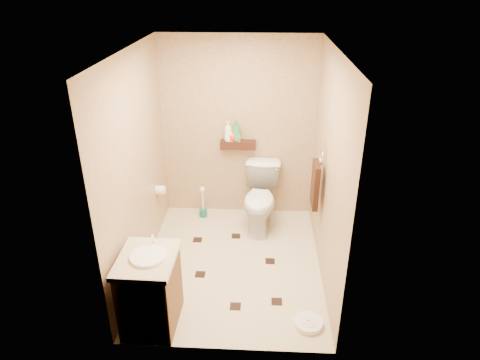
{
  "coord_description": "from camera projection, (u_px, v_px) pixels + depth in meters",
  "views": [
    {
      "loc": [
        0.3,
        -4.02,
        3.05
      ],
      "look_at": [
        0.07,
        0.25,
        0.96
      ],
      "focal_mm": 32.0,
      "sensor_mm": 36.0,
      "label": 1
    }
  ],
  "objects": [
    {
      "name": "wall_shelf",
      "position": [
        238.0,
        145.0,
        5.56
      ],
      "size": [
        0.46,
        0.14,
        0.1
      ],
      "primitive_type": "cube",
      "color": "#39190F",
      "rests_on": "wall_back"
    },
    {
      "name": "vanity",
      "position": [
        150.0,
        290.0,
        3.97
      ],
      "size": [
        0.53,
        0.63,
        0.88
      ],
      "rotation": [
        0.0,
        0.0,
        -0.02
      ],
      "color": "brown",
      "rests_on": "ground"
    },
    {
      "name": "ceiling",
      "position": [
        231.0,
        50.0,
        3.9
      ],
      "size": [
        2.0,
        2.5,
        0.02
      ],
      "primitive_type": "cube",
      "color": "silver",
      "rests_on": "wall_back"
    },
    {
      "name": "towel_ring",
      "position": [
        316.0,
        183.0,
        4.72
      ],
      "size": [
        0.12,
        0.3,
        0.76
      ],
      "color": "silver",
      "rests_on": "wall_right"
    },
    {
      "name": "wall_front",
      "position": [
        220.0,
        237.0,
        3.31
      ],
      "size": [
        2.0,
        0.04,
        2.4
      ],
      "primitive_type": "cube",
      "color": "tan",
      "rests_on": "ground"
    },
    {
      "name": "bottle_e",
      "position": [
        238.0,
        136.0,
        5.51
      ],
      "size": [
        0.07,
        0.07,
        0.14
      ],
      "primitive_type": "imported",
      "rotation": [
        0.0,
        0.0,
        1.61
      ],
      "color": "#D68F47",
      "rests_on": "wall_shelf"
    },
    {
      "name": "wall_left",
      "position": [
        137.0,
        167.0,
        4.48
      ],
      "size": [
        0.04,
        2.5,
        2.4
      ],
      "primitive_type": "cube",
      "color": "tan",
      "rests_on": "ground"
    },
    {
      "name": "bathroom_scale",
      "position": [
        308.0,
        323.0,
        4.08
      ],
      "size": [
        0.34,
        0.34,
        0.06
      ],
      "rotation": [
        0.0,
        0.0,
        0.25
      ],
      "color": "white",
      "rests_on": "ground"
    },
    {
      "name": "toilet_paper",
      "position": [
        160.0,
        190.0,
        5.32
      ],
      "size": [
        0.12,
        0.11,
        0.12
      ],
      "color": "white",
      "rests_on": "wall_left"
    },
    {
      "name": "bottle_d",
      "position": [
        236.0,
        131.0,
        5.48
      ],
      "size": [
        0.11,
        0.11,
        0.28
      ],
      "primitive_type": "imported",
      "rotation": [
        0.0,
        0.0,
        0.02
      ],
      "color": "#2D8948",
      "rests_on": "wall_shelf"
    },
    {
      "name": "bottle_a",
      "position": [
        228.0,
        131.0,
        5.48
      ],
      "size": [
        0.14,
        0.14,
        0.27
      ],
      "primitive_type": "imported",
      "rotation": [
        0.0,
        0.0,
        5.27
      ],
      "color": "white",
      "rests_on": "wall_shelf"
    },
    {
      "name": "toilet_brush",
      "position": [
        203.0,
        206.0,
        5.84
      ],
      "size": [
        0.1,
        0.1,
        0.46
      ],
      "color": "#18605C",
      "rests_on": "ground"
    },
    {
      "name": "ground",
      "position": [
        233.0,
        263.0,
        4.96
      ],
      "size": [
        2.5,
        2.5,
        0.0
      ],
      "primitive_type": "plane",
      "color": "beige",
      "rests_on": "ground"
    },
    {
      "name": "wall_right",
      "position": [
        329.0,
        172.0,
        4.38
      ],
      "size": [
        0.04,
        2.5,
        2.4
      ],
      "primitive_type": "cube",
      "color": "tan",
      "rests_on": "ground"
    },
    {
      "name": "wall_back",
      "position": [
        238.0,
        129.0,
        5.55
      ],
      "size": [
        2.0,
        0.04,
        2.4
      ],
      "primitive_type": "cube",
      "color": "tan",
      "rests_on": "ground"
    },
    {
      "name": "bottle_b",
      "position": [
        231.0,
        135.0,
        5.5
      ],
      "size": [
        0.09,
        0.09,
        0.17
      ],
      "primitive_type": "imported",
      "rotation": [
        0.0,
        0.0,
        4.55
      ],
      "color": "#EFFF35",
      "rests_on": "wall_shelf"
    },
    {
      "name": "floor_accents",
      "position": [
        235.0,
        267.0,
        4.89
      ],
      "size": [
        1.08,
        1.38,
        0.01
      ],
      "color": "black",
      "rests_on": "ground"
    },
    {
      "name": "bottle_c",
      "position": [
        233.0,
        135.0,
        5.51
      ],
      "size": [
        0.15,
        0.15,
        0.16
      ],
      "primitive_type": "imported",
      "rotation": [
        0.0,
        0.0,
        3.46
      ],
      "color": "red",
      "rests_on": "wall_shelf"
    },
    {
      "name": "toilet",
      "position": [
        261.0,
        199.0,
        5.51
      ],
      "size": [
        0.52,
        0.84,
        0.82
      ],
      "primitive_type": "imported",
      "rotation": [
        0.0,
        0.0,
        -0.08
      ],
      "color": "white",
      "rests_on": "ground"
    }
  ]
}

